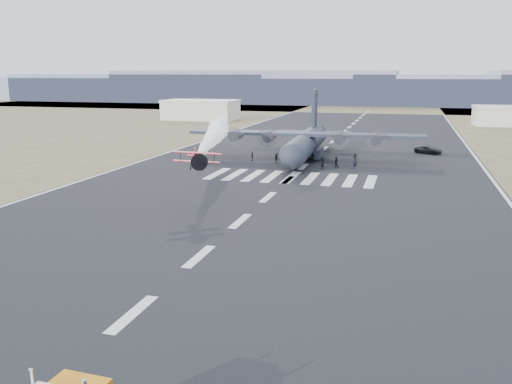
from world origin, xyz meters
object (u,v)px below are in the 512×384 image
at_px(crew_e, 355,158).
at_px(crew_h, 336,162).
at_px(hangar_left, 201,110).
at_px(support_vehicle, 428,150).
at_px(hangar_right, 509,116).
at_px(crew_g, 286,157).
at_px(crew_c, 276,158).
at_px(crew_b, 323,164).
at_px(transport_aircraft, 306,141).
at_px(crew_a, 355,163).
at_px(crew_f, 313,158).
at_px(aerobatic_biplane, 196,158).
at_px(crew_d, 252,156).

bearing_deg(crew_e, crew_h, 16.22).
bearing_deg(hangar_left, support_vehicle, -40.73).
xyz_separation_m(hangar_right, support_vehicle, (-25.05, -67.81, -2.26)).
relative_size(hangar_right, crew_e, 12.02).
distance_m(crew_e, crew_g, 12.20).
distance_m(hangar_left, crew_c, 95.08).
bearing_deg(crew_g, crew_b, 61.57).
xyz_separation_m(support_vehicle, crew_g, (-24.95, -17.83, 0.12)).
bearing_deg(transport_aircraft, hangar_right, 56.96).
bearing_deg(hangar_right, crew_a, -112.69).
xyz_separation_m(transport_aircraft, crew_h, (6.75, -8.69, -2.27)).
bearing_deg(transport_aircraft, crew_h, -54.78).
distance_m(crew_a, crew_e, 5.71).
height_order(hangar_left, crew_g, hangar_left).
bearing_deg(crew_f, crew_c, -52.11).
height_order(aerobatic_biplane, crew_b, aerobatic_biplane).
relative_size(crew_a, crew_d, 1.08).
height_order(hangar_left, support_vehicle, hangar_left).
distance_m(transport_aircraft, support_vehicle, 25.81).
xyz_separation_m(support_vehicle, crew_b, (-17.38, -23.48, 0.11)).
relative_size(hangar_left, crew_f, 13.95).
distance_m(crew_e, crew_h, 6.13).
xyz_separation_m(hangar_right, aerobatic_biplane, (-52.65, -121.76, 2.93)).
bearing_deg(crew_c, hangar_right, 11.58).
distance_m(crew_c, crew_f, 6.51).
distance_m(aerobatic_biplane, transport_aircraft, 41.59).
height_order(hangar_left, crew_b, hangar_left).
bearing_deg(support_vehicle, crew_b, 171.45).
xyz_separation_m(crew_a, crew_c, (-13.87, 1.68, -0.01)).
distance_m(crew_b, crew_h, 2.71).
height_order(transport_aircraft, crew_g, transport_aircraft).
bearing_deg(aerobatic_biplane, support_vehicle, 48.50).
relative_size(support_vehicle, crew_e, 3.16).
bearing_deg(crew_d, crew_f, 82.85).
bearing_deg(support_vehicle, transport_aircraft, 147.82).
xyz_separation_m(crew_c, crew_d, (-5.01, 1.81, -0.06)).
bearing_deg(support_vehicle, crew_h, 172.09).
distance_m(hangar_right, crew_e, 91.98).
distance_m(crew_a, crew_f, 8.65).
relative_size(aerobatic_biplane, transport_aircraft, 0.13).
height_order(aerobatic_biplane, crew_e, aerobatic_biplane).
bearing_deg(support_vehicle, hangar_right, 7.69).
height_order(hangar_left, aerobatic_biplane, aerobatic_biplane).
height_order(hangar_right, crew_g, hangar_right).
distance_m(crew_f, crew_g, 4.87).
height_order(crew_d, crew_g, crew_g).
distance_m(hangar_right, aerobatic_biplane, 132.69).
bearing_deg(aerobatic_biplane, crew_g, 71.39).
relative_size(hangar_left, crew_c, 13.80).
bearing_deg(hangar_right, support_vehicle, -110.27).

